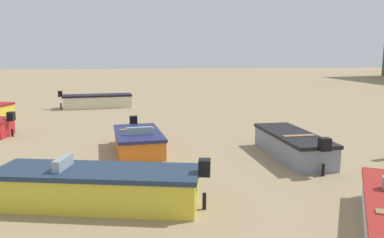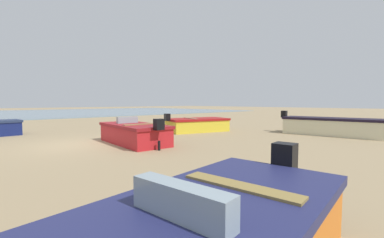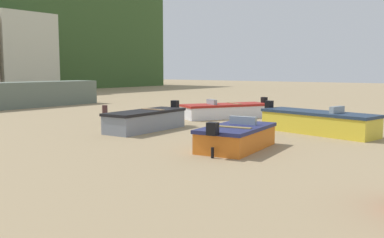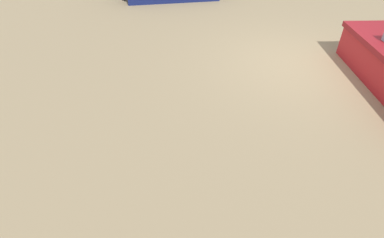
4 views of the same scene
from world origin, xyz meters
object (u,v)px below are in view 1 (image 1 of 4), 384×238
at_px(boat_cream_1, 98,101).
at_px(boat_orange_2, 138,141).
at_px(boat_grey_0, 292,145).
at_px(boat_yellow_3, 98,187).

relative_size(boat_cream_1, boat_orange_2, 1.36).
relative_size(boat_grey_0, boat_yellow_3, 0.84).
relative_size(boat_grey_0, boat_cream_1, 0.90).
height_order(boat_orange_2, boat_yellow_3, boat_yellow_3).
bearing_deg(boat_cream_1, boat_yellow_3, -1.08).
distance_m(boat_grey_0, boat_yellow_3, 7.51).
bearing_deg(boat_grey_0, boat_yellow_3, -153.64).
bearing_deg(boat_grey_0, boat_orange_2, 161.88).
xyz_separation_m(boat_cream_1, boat_orange_2, (12.46, 3.10, -0.06)).
distance_m(boat_grey_0, boat_cream_1, 16.46).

